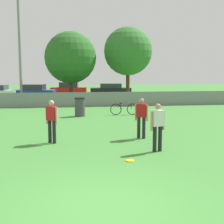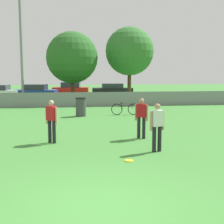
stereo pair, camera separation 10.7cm
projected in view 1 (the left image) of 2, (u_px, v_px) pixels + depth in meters
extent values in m
plane|color=#428438|center=(102.00, 208.00, 6.03)|extent=(120.00, 120.00, 0.00)
cube|color=gray|center=(75.00, 99.00, 23.62)|extent=(26.57, 0.03, 1.10)
cylinder|color=gray|center=(19.00, 40.00, 23.27)|extent=(0.20, 0.20, 9.94)
cylinder|color=#4C331E|center=(71.00, 90.00, 26.54)|extent=(0.32, 0.32, 2.21)
sphere|color=#286023|center=(70.00, 58.00, 26.19)|extent=(4.34, 4.34, 4.34)
cylinder|color=#4C331E|center=(128.00, 86.00, 27.64)|extent=(0.32, 0.32, 2.84)
sphere|color=#33702D|center=(128.00, 51.00, 27.26)|extent=(4.23, 4.23, 4.23)
cylinder|color=black|center=(50.00, 131.00, 11.53)|extent=(0.13, 0.13, 0.85)
cylinder|color=black|center=(54.00, 132.00, 11.43)|extent=(0.13, 0.13, 0.85)
cube|color=red|center=(52.00, 113.00, 11.39)|extent=(0.43, 0.40, 0.52)
sphere|color=#D8AD8C|center=(51.00, 103.00, 11.34)|extent=(0.19, 0.19, 0.19)
cylinder|color=#D8AD8C|center=(47.00, 115.00, 11.51)|extent=(0.08, 0.08, 0.63)
cylinder|color=#D8AD8C|center=(57.00, 116.00, 11.29)|extent=(0.08, 0.08, 0.63)
cylinder|color=black|center=(139.00, 128.00, 12.32)|extent=(0.13, 0.13, 0.85)
cylinder|color=black|center=(144.00, 128.00, 12.25)|extent=(0.13, 0.13, 0.85)
cube|color=#B21419|center=(141.00, 111.00, 12.20)|extent=(0.43, 0.37, 0.52)
sphere|color=tan|center=(142.00, 101.00, 12.15)|extent=(0.19, 0.19, 0.19)
cylinder|color=tan|center=(136.00, 112.00, 12.29)|extent=(0.08, 0.08, 0.63)
cylinder|color=tan|center=(147.00, 113.00, 12.14)|extent=(0.08, 0.08, 0.63)
cylinder|color=black|center=(155.00, 139.00, 10.22)|extent=(0.13, 0.13, 0.85)
cylinder|color=black|center=(160.00, 139.00, 10.30)|extent=(0.13, 0.13, 0.85)
cube|color=silver|center=(158.00, 118.00, 10.17)|extent=(0.41, 0.31, 0.52)
sphere|color=tan|center=(158.00, 106.00, 10.12)|extent=(0.19, 0.19, 0.19)
cylinder|color=tan|center=(152.00, 121.00, 10.10)|extent=(0.08, 0.08, 0.63)
cylinder|color=tan|center=(164.00, 120.00, 10.27)|extent=(0.08, 0.08, 0.63)
cylinder|color=yellow|center=(130.00, 161.00, 9.19)|extent=(0.26, 0.26, 0.03)
torus|color=yellow|center=(130.00, 160.00, 9.19)|extent=(0.26, 0.26, 0.03)
torus|color=black|center=(116.00, 109.00, 19.07)|extent=(0.70, 0.09, 0.70)
torus|color=black|center=(132.00, 109.00, 19.15)|extent=(0.70, 0.09, 0.70)
cylinder|color=black|center=(124.00, 106.00, 19.09)|extent=(0.94, 0.10, 0.04)
cylinder|color=black|center=(121.00, 106.00, 19.07)|extent=(0.03, 0.03, 0.36)
cylinder|color=black|center=(131.00, 106.00, 19.12)|extent=(0.03, 0.03, 0.33)
cube|color=black|center=(121.00, 103.00, 19.05)|extent=(0.16, 0.07, 0.04)
cylinder|color=black|center=(131.00, 104.00, 19.10)|extent=(0.06, 0.44, 0.03)
cylinder|color=#3F3F44|center=(80.00, 108.00, 18.48)|extent=(0.60, 0.60, 1.04)
cylinder|color=black|center=(80.00, 98.00, 18.41)|extent=(0.63, 0.63, 0.08)
cylinder|color=black|center=(11.00, 95.00, 30.99)|extent=(0.69, 0.27, 0.67)
cylinder|color=black|center=(6.00, 96.00, 29.47)|extent=(0.69, 0.27, 0.67)
cylinder|color=black|center=(48.00, 95.00, 31.44)|extent=(0.63, 0.29, 0.61)
cylinder|color=black|center=(44.00, 96.00, 29.83)|extent=(0.63, 0.29, 0.61)
cylinder|color=black|center=(23.00, 95.00, 31.52)|extent=(0.63, 0.29, 0.61)
cylinder|color=black|center=(18.00, 96.00, 29.91)|extent=(0.63, 0.29, 0.61)
cube|color=navy|center=(34.00, 93.00, 30.64)|extent=(4.40, 2.55, 0.72)
cube|color=#2D333D|center=(33.00, 87.00, 30.57)|extent=(2.41, 1.98, 0.54)
cylinder|color=black|center=(81.00, 92.00, 36.05)|extent=(0.63, 0.26, 0.61)
cylinder|color=black|center=(79.00, 93.00, 34.47)|extent=(0.63, 0.26, 0.61)
cylinder|color=black|center=(59.00, 92.00, 36.00)|extent=(0.63, 0.26, 0.61)
cylinder|color=black|center=(57.00, 93.00, 34.42)|extent=(0.63, 0.26, 0.61)
cube|color=red|center=(69.00, 91.00, 35.20)|extent=(4.16, 2.30, 0.75)
cube|color=#2D333D|center=(69.00, 85.00, 35.12)|extent=(2.24, 1.84, 0.57)
cylinder|color=black|center=(122.00, 92.00, 35.88)|extent=(0.67, 0.22, 0.66)
cylinder|color=black|center=(124.00, 93.00, 34.30)|extent=(0.67, 0.22, 0.66)
cylinder|color=black|center=(98.00, 92.00, 35.63)|extent=(0.67, 0.22, 0.66)
cylinder|color=black|center=(98.00, 93.00, 34.05)|extent=(0.67, 0.22, 0.66)
cube|color=black|center=(110.00, 91.00, 34.94)|extent=(4.58, 2.07, 0.66)
cube|color=#2D333D|center=(110.00, 86.00, 34.86)|extent=(2.42, 1.73, 0.50)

